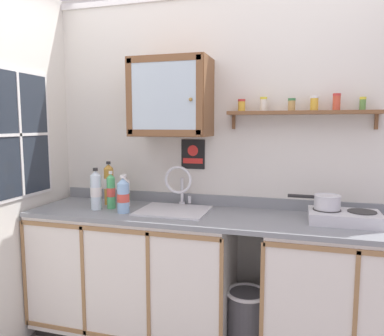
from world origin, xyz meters
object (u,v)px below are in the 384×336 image
hot_plate_stove (344,217)px  warning_sign (193,154)px  wall_cabinet (171,98)px  trash_bin (246,322)px  bottle_water_clear_3 (96,190)px  bottle_opaque_white_0 (125,192)px  bottle_juice_amber_2 (109,184)px  sink (174,211)px  bottle_water_blue_1 (123,196)px  bottle_soda_green_4 (111,191)px  saucepan (326,201)px

hot_plate_stove → warning_sign: bearing=165.8°
wall_cabinet → trash_bin: wall_cabinet is taller
bottle_water_clear_3 → trash_bin: bearing=1.3°
bottle_opaque_white_0 → bottle_juice_amber_2: size_ratio=0.74×
bottle_opaque_white_0 → hot_plate_stove: bearing=-1.7°
sink → warning_sign: 0.46m
hot_plate_stove → bottle_water_clear_3: bearing=-176.7°
bottle_juice_amber_2 → bottle_water_blue_1: bearing=-43.8°
hot_plate_stove → warning_sign: warning_sign is taller
bottle_juice_amber_2 → bottle_soda_green_4: bearing=-55.7°
sink → saucepan: sink is taller
wall_cabinet → trash_bin: size_ratio=1.23×
bottle_soda_green_4 → wall_cabinet: bearing=20.0°
bottle_water_clear_3 → bottle_soda_green_4: 0.11m
saucepan → bottle_opaque_white_0: (-1.41, 0.02, -0.02)m
bottle_water_blue_1 → bottle_soda_green_4: bottle_soda_green_4 is taller
bottle_soda_green_4 → bottle_water_blue_1: bearing=-33.3°
sink → wall_cabinet: size_ratio=0.86×
saucepan → wall_cabinet: size_ratio=0.58×
bottle_water_blue_1 → bottle_water_clear_3: size_ratio=0.87×
hot_plate_stove → bottle_water_blue_1: (-1.44, -0.13, 0.08)m
saucepan → bottle_opaque_white_0: bearing=179.0°
trash_bin → sink: bearing=170.4°
bottle_opaque_white_0 → wall_cabinet: size_ratio=0.43×
hot_plate_stove → bottle_soda_green_4: bearing=-178.6°
saucepan → bottle_soda_green_4: 1.48m
sink → wall_cabinet: wall_cabinet is taller
saucepan → bottle_water_clear_3: bearing=-175.7°
bottle_water_clear_3 → hot_plate_stove: bearing=3.3°
saucepan → bottle_water_blue_1: bearing=-173.3°
bottle_water_blue_1 → warning_sign: (0.39, 0.40, 0.26)m
bottle_juice_amber_2 → wall_cabinet: wall_cabinet is taller
hot_plate_stove → bottle_opaque_white_0: 1.52m
sink → bottle_soda_green_4: size_ratio=1.76×
saucepan → bottle_juice_amber_2: 1.57m
bottle_water_clear_3 → trash_bin: 1.38m
saucepan → wall_cabinet: bearing=175.2°
hot_plate_stove → bottle_water_clear_3: (-1.67, -0.10, 0.10)m
wall_cabinet → bottle_opaque_white_0: bearing=-169.1°
sink → bottle_water_blue_1: size_ratio=1.83×
sink → saucepan: 1.02m
bottle_water_clear_3 → bottle_juice_amber_2: bearing=89.0°
bottle_soda_green_4 → trash_bin: (1.00, -0.03, -0.83)m
bottle_opaque_white_0 → warning_sign: bearing=25.6°
sink → bottle_water_clear_3: (-0.55, -0.11, 0.14)m
saucepan → trash_bin: 0.96m
saucepan → warning_sign: size_ratio=1.45×
wall_cabinet → hot_plate_stove: bearing=-5.4°
bottle_soda_green_4 → wall_cabinet: size_ratio=0.49×
trash_bin → warning_sign: bearing=144.1°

